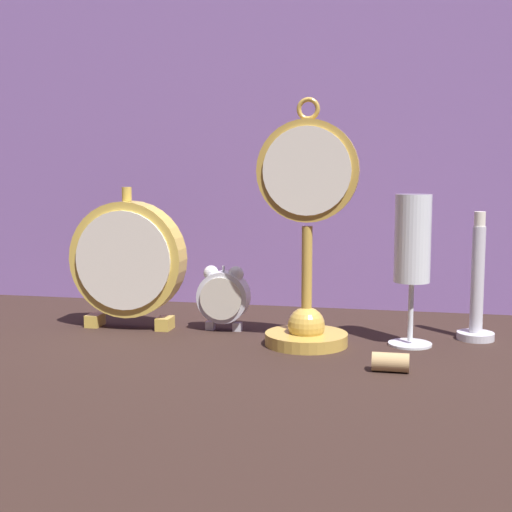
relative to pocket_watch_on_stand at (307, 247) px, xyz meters
name	(u,v)px	position (x,y,z in m)	size (l,w,h in m)	color
ground_plane	(243,353)	(-0.07, -0.06, -0.13)	(4.00, 4.00, 0.00)	black
fabric_backdrop_drape	(287,80)	(-0.07, 0.27, 0.25)	(1.70, 0.01, 0.75)	#8460A8
pocket_watch_on_stand	(307,247)	(0.00, 0.00, 0.00)	(0.13, 0.11, 0.32)	gold
alarm_clock_twin_bell	(223,295)	(-0.13, 0.06, -0.08)	(0.07, 0.03, 0.09)	silver
mantel_clock_silver	(128,260)	(-0.27, 0.05, -0.03)	(0.17, 0.04, 0.21)	gold
champagne_flute	(412,249)	(0.13, 0.03, 0.00)	(0.06, 0.06, 0.20)	silver
brass_candlestick	(477,295)	(0.22, 0.08, -0.07)	(0.05, 0.05, 0.17)	silver
wine_cork	(390,362)	(0.11, -0.10, -0.12)	(0.02, 0.02, 0.04)	tan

